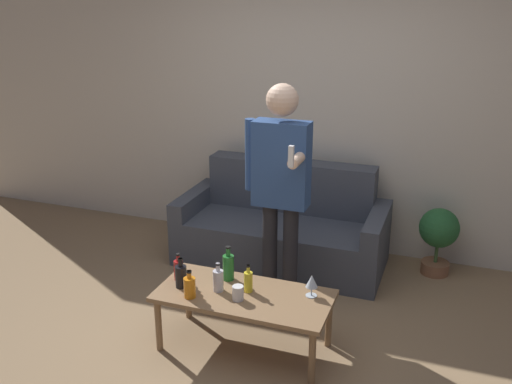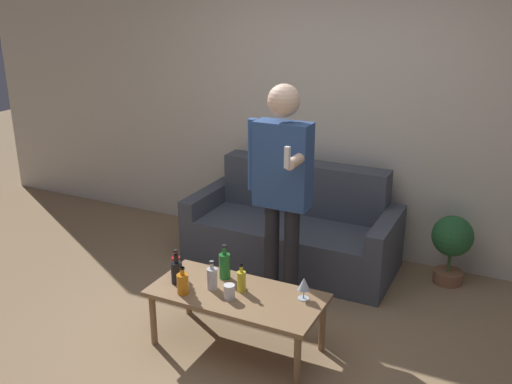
{
  "view_description": "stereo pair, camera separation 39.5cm",
  "coord_description": "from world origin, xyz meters",
  "views": [
    {
      "loc": [
        1.18,
        -2.9,
        2.26
      ],
      "look_at": [
        -0.1,
        0.6,
        0.95
      ],
      "focal_mm": 40.0,
      "sensor_mm": 36.0,
      "label": 1
    },
    {
      "loc": [
        1.54,
        -2.75,
        2.26
      ],
      "look_at": [
        -0.1,
        0.6,
        0.95
      ],
      "focal_mm": 40.0,
      "sensor_mm": 36.0,
      "label": 2
    }
  ],
  "objects": [
    {
      "name": "ground_plane",
      "position": [
        0.0,
        0.0,
        0.0
      ],
      "size": [
        16.0,
        16.0,
        0.0
      ],
      "primitive_type": "plane",
      "color": "#997A56"
    },
    {
      "name": "wall_back",
      "position": [
        0.0,
        1.98,
        1.35
      ],
      "size": [
        8.0,
        0.06,
        2.7
      ],
      "color": "beige",
      "rests_on": "ground_plane"
    },
    {
      "name": "couch",
      "position": [
        -0.19,
        1.51,
        0.3
      ],
      "size": [
        1.78,
        0.8,
        0.85
      ],
      "color": "#474C56",
      "rests_on": "ground_plane"
    },
    {
      "name": "coffee_table",
      "position": [
        -0.02,
        0.14,
        0.37
      ],
      "size": [
        1.14,
        0.53,
        0.41
      ],
      "color": "#8E6B47",
      "rests_on": "ground_plane"
    },
    {
      "name": "bottle_orange",
      "position": [
        -0.19,
        0.13,
        0.49
      ],
      "size": [
        0.07,
        0.07,
        0.2
      ],
      "color": "silver",
      "rests_on": "coffee_table"
    },
    {
      "name": "bottle_green",
      "position": [
        -0.33,
        -0.01,
        0.48
      ],
      "size": [
        0.08,
        0.08,
        0.19
      ],
      "color": "orange",
      "rests_on": "coffee_table"
    },
    {
      "name": "bottle_dark",
      "position": [
        -0.51,
        0.17,
        0.49
      ],
      "size": [
        0.06,
        0.06,
        0.19
      ],
      "color": "#B21E1E",
      "rests_on": "coffee_table"
    },
    {
      "name": "bottle_yellow",
      "position": [
        -0.19,
        0.29,
        0.51
      ],
      "size": [
        0.08,
        0.08,
        0.25
      ],
      "color": "#23752D",
      "rests_on": "coffee_table"
    },
    {
      "name": "bottle_red",
      "position": [
        -0.01,
        0.18,
        0.48
      ],
      "size": [
        0.06,
        0.06,
        0.19
      ],
      "color": "yellow",
      "rests_on": "coffee_table"
    },
    {
      "name": "bottle_clear",
      "position": [
        -0.45,
        0.09,
        0.49
      ],
      "size": [
        0.08,
        0.08,
        0.21
      ],
      "color": "black",
      "rests_on": "coffee_table"
    },
    {
      "name": "wine_glass_near",
      "position": [
        0.4,
        0.27,
        0.51
      ],
      "size": [
        0.08,
        0.08,
        0.15
      ],
      "color": "silver",
      "rests_on": "coffee_table"
    },
    {
      "name": "cup_on_table",
      "position": [
        -0.03,
        0.06,
        0.46
      ],
      "size": [
        0.07,
        0.07,
        0.1
      ],
      "color": "white",
      "rests_on": "coffee_table"
    },
    {
      "name": "person_standing_front",
      "position": [
        0.02,
        0.75,
        1.01
      ],
      "size": [
        0.47,
        0.43,
        1.69
      ],
      "color": "#232328",
      "rests_on": "ground_plane"
    },
    {
      "name": "potted_plant",
      "position": [
        1.11,
        1.7,
        0.37
      ],
      "size": [
        0.33,
        0.33,
        0.58
      ],
      "color": "#936042",
      "rests_on": "ground_plane"
    }
  ]
}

